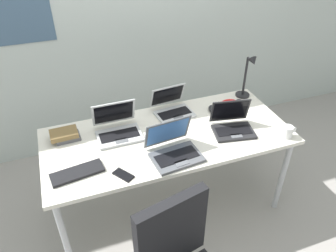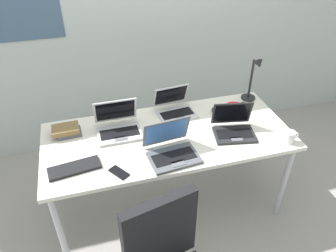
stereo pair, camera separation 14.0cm
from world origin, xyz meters
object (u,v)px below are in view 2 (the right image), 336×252
Objects in this scene: book_stack at (67,131)px; computer_mouse at (215,110)px; laptop_near_lamp at (171,150)px; cell_phone at (119,173)px; headphones at (235,108)px; laptop_front_right at (234,128)px; desk_lamp at (253,80)px; laptop_far_corner at (118,127)px; external_keyboard at (74,168)px; coffee_mug at (290,137)px; laptop_back_right at (175,108)px.

computer_mouse is at bearing -0.77° from book_stack.
laptop_near_lamp is 0.79m from book_stack.
cell_phone is 1.13m from headphones.
desk_lamp is at bearing 49.00° from laptop_front_right.
laptop_front_right is at bearing -117.67° from headphones.
desk_lamp reaches higher than headphones.
laptop_far_corner is 0.45m from cell_phone.
book_stack is (-1.51, -0.07, -0.16)m from desk_lamp.
headphones is at bearing 8.16° from external_keyboard.
book_stack is at bearing 86.24° from cell_phone.
book_stack is at bearing -177.20° from desk_lamp.
computer_mouse is (-0.35, -0.09, -0.18)m from desk_lamp.
computer_mouse is 0.98m from cell_phone.
coffee_mug is at bearing -89.64° from desk_lamp.
laptop_far_corner is 0.96× the size of laptop_front_right.
headphones is (0.49, -0.08, -0.03)m from laptop_back_right.
laptop_near_lamp reaches higher than laptop_far_corner.
external_keyboard reaches higher than cell_phone.
computer_mouse is at bearing -165.89° from desk_lamp.
external_keyboard is at bearing -150.79° from laptop_back_right.
laptop_back_right reaches higher than cell_phone.
laptop_back_right is 0.49m from headphones.
headphones is at bearing 110.50° from coffee_mug.
laptop_front_right is 0.29m from computer_mouse.
external_keyboard is (-0.64, 0.03, -0.04)m from laptop_near_lamp.
coffee_mug is at bearing -12.54° from external_keyboard.
external_keyboard is 3.44× the size of computer_mouse.
laptop_near_lamp reaches higher than external_keyboard.
headphones is at bearing 31.55° from laptop_near_lamp.
book_stack is (-0.67, 0.42, -0.01)m from laptop_near_lamp.
laptop_near_lamp is 3.69× the size of computer_mouse.
headphones is at bearing 62.33° from laptop_front_right.
computer_mouse is (0.79, 0.05, -0.03)m from laptop_far_corner.
coffee_mug reaches higher than headphones.
desk_lamp is 1.56m from external_keyboard.
laptop_far_corner is (-1.14, -0.14, -0.15)m from desk_lamp.
laptop_far_corner is 2.83× the size of coffee_mug.
external_keyboard is at bearing -162.56° from desk_lamp.
computer_mouse is at bearing 94.61° from laptop_front_right.
external_keyboard is 0.29m from cell_phone.
external_keyboard is at bearing -135.98° from laptop_far_corner.
desk_lamp is at bearing 90.36° from coffee_mug.
desk_lamp reaches higher than laptop_back_right.
book_stack is (-1.15, 0.02, 0.02)m from computer_mouse.
desk_lamp reaches higher than cell_phone.
laptop_near_lamp is 0.64m from external_keyboard.
laptop_near_lamp is 1.07× the size of external_keyboard.
book_stack is at bearing -175.77° from laptop_back_right.
desk_lamp is 0.99m from laptop_near_lamp.
laptop_far_corner is 0.47m from laptop_near_lamp.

